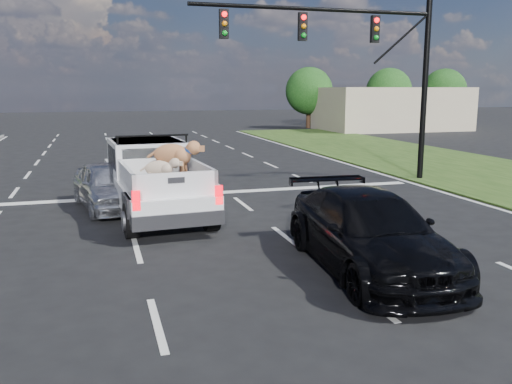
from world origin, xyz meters
TOP-DOWN VIEW (x-y plane):
  - ground at (0.00, 0.00)m, footprint 160.00×160.00m
  - road_markings at (0.00, 6.56)m, footprint 17.75×60.00m
  - traffic_signal at (7.20, 10.50)m, footprint 9.11×0.31m
  - building_right at (22.00, 34.00)m, footprint 12.00×7.00m
  - tree_far_d at (16.00, 38.00)m, footprint 4.20×4.20m
  - tree_far_e at (24.00, 38.00)m, footprint 4.20×4.20m
  - tree_far_f at (30.00, 38.00)m, footprint 4.20×4.20m
  - pickup_truck at (-0.96, 7.45)m, footprint 2.58×6.10m
  - silver_sedan at (-2.20, 8.50)m, footprint 2.35×4.29m
  - black_coupe at (2.51, 1.38)m, footprint 2.46×5.33m

SIDE VIEW (x-z plane):
  - ground at x=0.00m, z-range 0.00..0.00m
  - road_markings at x=0.00m, z-range 0.00..0.01m
  - silver_sedan at x=-2.20m, z-range 0.00..1.38m
  - black_coupe at x=2.51m, z-range 0.00..1.51m
  - pickup_truck at x=-0.96m, z-range -0.07..2.17m
  - building_right at x=22.00m, z-range 0.00..3.60m
  - tree_far_d at x=16.00m, z-range 0.59..5.99m
  - tree_far_e at x=24.00m, z-range 0.59..5.99m
  - tree_far_f at x=30.00m, z-range 0.59..5.99m
  - traffic_signal at x=7.20m, z-range 1.23..8.23m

